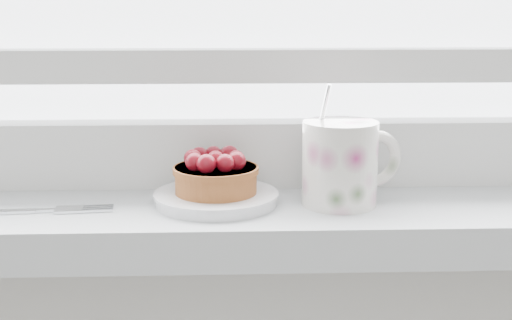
{
  "coord_description": "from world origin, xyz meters",
  "views": [
    {
      "loc": [
        -0.0,
        1.2,
        1.14
      ],
      "look_at": [
        0.02,
        1.88,
        0.99
      ],
      "focal_mm": 50.0,
      "sensor_mm": 36.0,
      "label": 1
    }
  ],
  "objects_px": {
    "saucer": "(216,198)",
    "floral_mug": "(342,161)",
    "raspberry_tart": "(216,174)",
    "fork": "(20,211)"
  },
  "relations": [
    {
      "from": "floral_mug",
      "to": "fork",
      "type": "bearing_deg",
      "value": -176.7
    },
    {
      "from": "fork",
      "to": "raspberry_tart",
      "type": "bearing_deg",
      "value": 6.95
    },
    {
      "from": "saucer",
      "to": "floral_mug",
      "type": "distance_m",
      "value": 0.13
    },
    {
      "from": "floral_mug",
      "to": "raspberry_tart",
      "type": "bearing_deg",
      "value": 177.8
    },
    {
      "from": "saucer",
      "to": "floral_mug",
      "type": "height_order",
      "value": "floral_mug"
    },
    {
      "from": "raspberry_tart",
      "to": "floral_mug",
      "type": "bearing_deg",
      "value": -2.2
    },
    {
      "from": "saucer",
      "to": "floral_mug",
      "type": "relative_size",
      "value": 1.04
    },
    {
      "from": "raspberry_tart",
      "to": "fork",
      "type": "bearing_deg",
      "value": -173.05
    },
    {
      "from": "floral_mug",
      "to": "fork",
      "type": "distance_m",
      "value": 0.31
    },
    {
      "from": "saucer",
      "to": "fork",
      "type": "distance_m",
      "value": 0.19
    }
  ]
}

